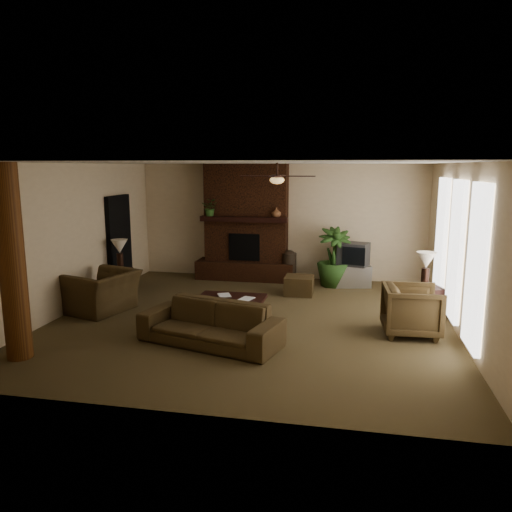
% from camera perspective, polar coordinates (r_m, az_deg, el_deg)
% --- Properties ---
extents(room_shell, '(7.00, 7.00, 7.00)m').
position_cam_1_polar(room_shell, '(8.61, -0.51, 1.49)').
color(room_shell, brown).
rests_on(room_shell, ground).
extents(fireplace, '(2.40, 0.70, 2.80)m').
position_cam_1_polar(fireplace, '(11.93, -1.16, 2.81)').
color(fireplace, '#442212').
rests_on(fireplace, ground).
extents(windows, '(0.08, 3.65, 2.35)m').
position_cam_1_polar(windows, '(8.81, 22.31, 0.58)').
color(windows, white).
rests_on(windows, ground).
extents(log_column, '(0.36, 0.36, 2.80)m').
position_cam_1_polar(log_column, '(7.66, -26.63, -0.75)').
color(log_column, brown).
rests_on(log_column, ground).
extents(doorway, '(0.10, 1.00, 2.10)m').
position_cam_1_polar(doorway, '(11.49, -15.69, 1.60)').
color(doorway, black).
rests_on(doorway, ground).
extents(ceiling_fan, '(1.35, 1.35, 0.37)m').
position_cam_1_polar(ceiling_fan, '(8.73, 2.48, 9.05)').
color(ceiling_fan, black).
rests_on(ceiling_fan, ceiling).
extents(sofa, '(2.32, 1.22, 0.87)m').
position_cam_1_polar(sofa, '(7.67, -5.38, -7.09)').
color(sofa, '#49381F').
rests_on(sofa, ground).
extents(armchair_left, '(1.07, 1.36, 1.04)m').
position_cam_1_polar(armchair_left, '(9.74, -17.59, -3.24)').
color(armchair_left, '#49381F').
rests_on(armchair_left, ground).
extents(armchair_right, '(0.87, 0.93, 0.91)m').
position_cam_1_polar(armchair_right, '(8.43, 17.77, -5.80)').
color(armchair_right, '#49381F').
rests_on(armchair_right, ground).
extents(coffee_table, '(1.20, 0.70, 0.43)m').
position_cam_1_polar(coffee_table, '(8.83, -2.90, -5.13)').
color(coffee_table, black).
rests_on(coffee_table, ground).
extents(ottoman, '(0.60, 0.60, 0.40)m').
position_cam_1_polar(ottoman, '(10.62, 5.06, -3.43)').
color(ottoman, '#49381F').
rests_on(ottoman, ground).
extents(tv_stand, '(0.93, 0.66, 0.50)m').
position_cam_1_polar(tv_stand, '(11.51, 11.05, -2.25)').
color(tv_stand, '#B8B8BA').
rests_on(tv_stand, ground).
extents(tv, '(0.76, 0.68, 0.52)m').
position_cam_1_polar(tv, '(11.37, 11.33, 0.21)').
color(tv, '#353538').
rests_on(tv, tv_stand).
extents(floor_vase, '(0.34, 0.34, 0.77)m').
position_cam_1_polar(floor_vase, '(11.70, 3.92, -0.96)').
color(floor_vase, '#2F241A').
rests_on(floor_vase, ground).
extents(floor_plant, '(1.14, 1.53, 0.76)m').
position_cam_1_polar(floor_plant, '(11.42, 9.03, -1.61)').
color(floor_plant, '#2D5020').
rests_on(floor_plant, ground).
extents(side_table_left, '(0.63, 0.63, 0.55)m').
position_cam_1_polar(side_table_left, '(10.97, -15.56, -2.93)').
color(side_table_left, black).
rests_on(side_table_left, ground).
extents(lamp_left, '(0.38, 0.38, 0.65)m').
position_cam_1_polar(lamp_left, '(10.86, -15.66, 0.84)').
color(lamp_left, black).
rests_on(lamp_left, side_table_left).
extents(side_table_right, '(0.63, 0.63, 0.55)m').
position_cam_1_polar(side_table_right, '(9.60, 19.30, -5.03)').
color(side_table_right, black).
rests_on(side_table_right, ground).
extents(lamp_right, '(0.44, 0.44, 0.65)m').
position_cam_1_polar(lamp_right, '(9.44, 19.25, -0.76)').
color(lamp_right, black).
rests_on(lamp_right, side_table_right).
extents(mantel_plant, '(0.39, 0.43, 0.33)m').
position_cam_1_polar(mantel_plant, '(11.77, -5.35, 5.45)').
color(mantel_plant, '#2D5020').
rests_on(mantel_plant, fireplace).
extents(mantel_vase, '(0.24, 0.25, 0.22)m').
position_cam_1_polar(mantel_vase, '(11.48, 2.40, 5.09)').
color(mantel_vase, brown).
rests_on(mantel_vase, fireplace).
extents(book_a, '(0.21, 0.11, 0.29)m').
position_cam_1_polar(book_a, '(8.80, -4.43, -3.84)').
color(book_a, '#999999').
rests_on(book_a, coffee_table).
extents(book_b, '(0.21, 0.08, 0.29)m').
position_cam_1_polar(book_b, '(8.62, -1.76, -4.10)').
color(book_b, '#999999').
rests_on(book_b, coffee_table).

